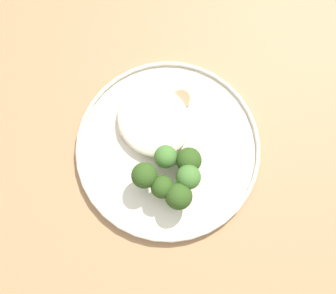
# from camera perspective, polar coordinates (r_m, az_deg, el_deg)

# --- Properties ---
(ground) EXTENTS (6.00, 6.00, 0.00)m
(ground) POSITION_cam_1_polar(r_m,az_deg,el_deg) (1.44, -0.85, -4.52)
(ground) COLOR #665B51
(wooden_dining_table) EXTENTS (1.40, 1.00, 0.74)m
(wooden_dining_table) POSITION_cam_1_polar(r_m,az_deg,el_deg) (0.80, -1.54, 2.33)
(wooden_dining_table) COLOR #9E754C
(wooden_dining_table) RESTS_ON ground
(dinner_plate) EXTENTS (0.29, 0.29, 0.02)m
(dinner_plate) POSITION_cam_1_polar(r_m,az_deg,el_deg) (0.70, -0.00, -0.21)
(dinner_plate) COLOR beige
(dinner_plate) RESTS_ON wooden_dining_table
(noodle_bed) EXTENTS (0.12, 0.11, 0.03)m
(noodle_bed) POSITION_cam_1_polar(r_m,az_deg,el_deg) (0.69, -1.85, 3.41)
(noodle_bed) COLOR beige
(noodle_bed) RESTS_ON dinner_plate
(seared_scallop_tilted_round) EXTENTS (0.03, 0.03, 0.01)m
(seared_scallop_tilted_round) POSITION_cam_1_polar(r_m,az_deg,el_deg) (0.69, 0.01, 1.07)
(seared_scallop_tilted_round) COLOR beige
(seared_scallop_tilted_round) RESTS_ON dinner_plate
(seared_scallop_front_small) EXTENTS (0.03, 0.03, 0.02)m
(seared_scallop_front_small) POSITION_cam_1_polar(r_m,az_deg,el_deg) (0.69, -1.71, 0.99)
(seared_scallop_front_small) COLOR #E5C689
(seared_scallop_front_small) RESTS_ON dinner_plate
(seared_scallop_on_noodles) EXTENTS (0.03, 0.03, 0.01)m
(seared_scallop_on_noodles) POSITION_cam_1_polar(r_m,az_deg,el_deg) (0.69, -4.83, 2.04)
(seared_scallop_on_noodles) COLOR #DBB77A
(seared_scallop_on_noodles) RESTS_ON dinner_plate
(seared_scallop_left_edge) EXTENTS (0.03, 0.03, 0.01)m
(seared_scallop_left_edge) POSITION_cam_1_polar(r_m,az_deg,el_deg) (0.71, 1.73, 6.20)
(seared_scallop_left_edge) COLOR #DBB77A
(seared_scallop_left_edge) RESTS_ON dinner_plate
(seared_scallop_half_hidden) EXTENTS (0.03, 0.03, 0.02)m
(seared_scallop_half_hidden) POSITION_cam_1_polar(r_m,az_deg,el_deg) (0.70, -0.92, 4.39)
(seared_scallop_half_hidden) COLOR beige
(seared_scallop_half_hidden) RESTS_ON dinner_plate
(broccoli_floret_left_leaning) EXTENTS (0.03, 0.03, 0.05)m
(broccoli_floret_left_leaning) POSITION_cam_1_polar(r_m,az_deg,el_deg) (0.65, -0.74, -5.19)
(broccoli_floret_left_leaning) COLOR #89A356
(broccoli_floret_left_leaning) RESTS_ON dinner_plate
(broccoli_floret_tall_stalk) EXTENTS (0.04, 0.04, 0.05)m
(broccoli_floret_tall_stalk) POSITION_cam_1_polar(r_m,az_deg,el_deg) (0.66, -0.30, -1.28)
(broccoli_floret_tall_stalk) COLOR #7A994C
(broccoli_floret_tall_stalk) RESTS_ON dinner_plate
(broccoli_floret_front_edge) EXTENTS (0.04, 0.04, 0.06)m
(broccoli_floret_front_edge) POSITION_cam_1_polar(r_m,az_deg,el_deg) (0.64, 1.39, -6.37)
(broccoli_floret_front_edge) COLOR #7A994C
(broccoli_floret_front_edge) RESTS_ON dinner_plate
(broccoli_floret_small_sprig) EXTENTS (0.04, 0.04, 0.06)m
(broccoli_floret_small_sprig) POSITION_cam_1_polar(r_m,az_deg,el_deg) (0.65, 2.65, -3.91)
(broccoli_floret_small_sprig) COLOR #7A994C
(broccoli_floret_small_sprig) RESTS_ON dinner_plate
(broccoli_floret_split_head) EXTENTS (0.04, 0.04, 0.06)m
(broccoli_floret_split_head) POSITION_cam_1_polar(r_m,az_deg,el_deg) (0.65, -3.06, -3.70)
(broccoli_floret_split_head) COLOR #89A356
(broccoli_floret_split_head) RESTS_ON dinner_plate
(broccoli_floret_right_tilted) EXTENTS (0.04, 0.04, 0.05)m
(broccoli_floret_right_tilted) POSITION_cam_1_polar(r_m,az_deg,el_deg) (0.66, 2.69, -1.71)
(broccoli_floret_right_tilted) COLOR #7A994C
(broccoli_floret_right_tilted) RESTS_ON dinner_plate
(onion_sliver_short_strip) EXTENTS (0.03, 0.03, 0.00)m
(onion_sliver_short_strip) POSITION_cam_1_polar(r_m,az_deg,el_deg) (0.69, 2.23, 1.12)
(onion_sliver_short_strip) COLOR silver
(onion_sliver_short_strip) RESTS_ON dinner_plate
(onion_sliver_curled_piece) EXTENTS (0.06, 0.03, 0.00)m
(onion_sliver_curled_piece) POSITION_cam_1_polar(r_m,az_deg,el_deg) (0.69, 0.85, -1.93)
(onion_sliver_curled_piece) COLOR silver
(onion_sliver_curled_piece) RESTS_ON dinner_plate
(onion_sliver_pale_crescent) EXTENTS (0.04, 0.04, 0.00)m
(onion_sliver_pale_crescent) POSITION_cam_1_polar(r_m,az_deg,el_deg) (0.68, 2.11, -4.51)
(onion_sliver_pale_crescent) COLOR silver
(onion_sliver_pale_crescent) RESTS_ON dinner_plate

